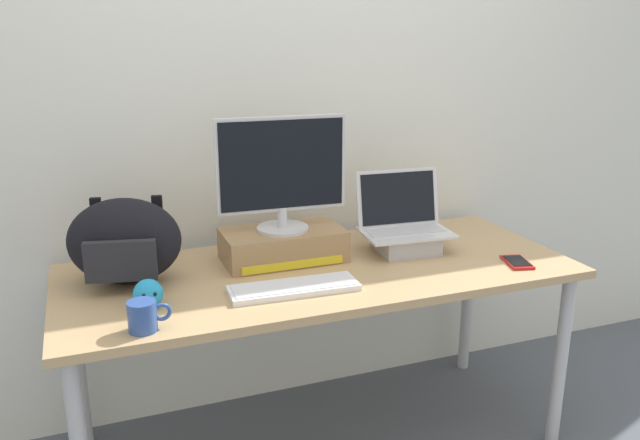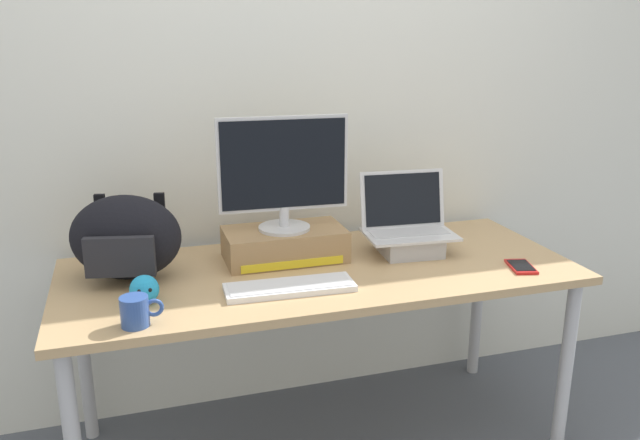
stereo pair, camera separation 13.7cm
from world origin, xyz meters
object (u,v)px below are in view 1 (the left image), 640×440
cell_phone (517,262)px  plush_toy (148,294)px  messenger_backpack (125,242)px  toner_box_yellow (283,245)px  open_laptop (405,234)px  coffee_mug (143,316)px  external_keyboard (294,288)px  desktop_monitor (282,173)px

cell_phone → plush_toy: plush_toy is taller
messenger_backpack → plush_toy: bearing=-67.2°
toner_box_yellow → open_laptop: (0.47, -0.06, 0.01)m
coffee_mug → external_keyboard: bearing=14.2°
external_keyboard → plush_toy: size_ratio=4.73×
coffee_mug → cell_phone: size_ratio=0.80×
desktop_monitor → plush_toy: 0.65m
external_keyboard → messenger_backpack: 0.59m
messenger_backpack → desktop_monitor: bearing=15.5°
toner_box_yellow → cell_phone: bearing=-23.6°
toner_box_yellow → plush_toy: size_ratio=4.83×
toner_box_yellow → cell_phone: 0.87m
messenger_backpack → plush_toy: size_ratio=4.42×
toner_box_yellow → plush_toy: 0.58m
desktop_monitor → messenger_backpack: size_ratio=1.18×
desktop_monitor → plush_toy: (-0.52, -0.26, -0.29)m
open_laptop → plush_toy: open_laptop is taller
toner_box_yellow → cell_phone: toner_box_yellow is taller
toner_box_yellow → desktop_monitor: bearing=-93.8°
messenger_backpack → plush_toy: messenger_backpack is taller
desktop_monitor → cell_phone: 0.92m
external_keyboard → cell_phone: 0.85m
coffee_mug → plush_toy: plush_toy is taller
desktop_monitor → open_laptop: bearing=-4.9°
toner_box_yellow → coffee_mug: bearing=-142.4°
open_laptop → plush_toy: bearing=-164.3°
messenger_backpack → coffee_mug: 0.40m
toner_box_yellow → open_laptop: size_ratio=1.25×
toner_box_yellow → plush_toy: (-0.52, -0.27, -0.01)m
plush_toy → toner_box_yellow: bearing=27.1°
toner_box_yellow → external_keyboard: bearing=-101.1°
messenger_backpack → cell_phone: 1.40m
toner_box_yellow → external_keyboard: toner_box_yellow is taller
plush_toy → messenger_backpack: bearing=100.7°
desktop_monitor → plush_toy: size_ratio=5.20×
plush_toy → external_keyboard: bearing=-4.3°
cell_phone → toner_box_yellow: bearing=170.9°
coffee_mug → cell_phone: coffee_mug is taller
open_laptop → coffee_mug: (-1.03, -0.36, -0.02)m
toner_box_yellow → desktop_monitor: 0.27m
toner_box_yellow → open_laptop: 0.48m
desktop_monitor → external_keyboard: desktop_monitor is taller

